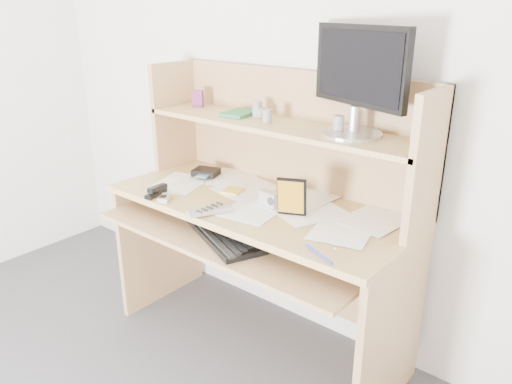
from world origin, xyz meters
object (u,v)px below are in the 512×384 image
Objects in this scene: desk at (268,208)px; keyboard at (222,231)px; tv_remote at (210,210)px; monitor at (358,78)px; game_case at (292,197)px.

keyboard is (-0.04, -0.28, -0.03)m from desk.
monitor is (0.43, 0.41, 0.54)m from tv_remote.
game_case is at bearing -104.64° from monitor.
desk is 8.30× the size of game_case.
desk is at bearing 106.06° from keyboard.
game_case is at bearing -29.36° from desk.
keyboard is 0.34m from game_case.
desk is 7.40× the size of tv_remote.
keyboard is 3.19× the size of game_case.
tv_remote is 0.35m from game_case.
tv_remote is at bearing -105.57° from keyboard.
desk reaches higher than keyboard.
game_case reaches higher than keyboard.
game_case reaches higher than tv_remote.
game_case is (0.28, 0.19, 0.07)m from tv_remote.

